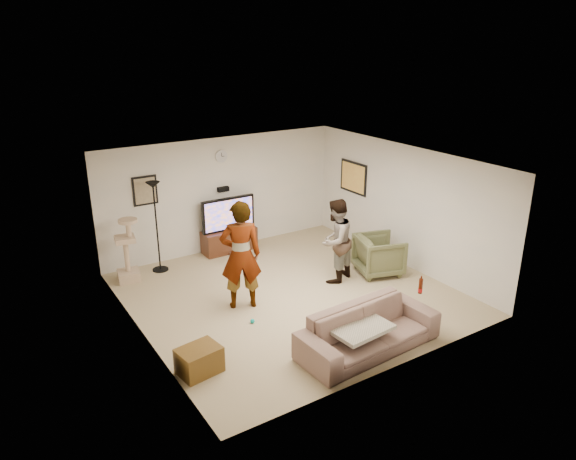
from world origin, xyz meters
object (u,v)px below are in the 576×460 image
cat_tree (126,250)px  side_table (199,360)px  tv (228,214)px  armchair (379,255)px  person_right (335,241)px  person_left (241,255)px  sofa (369,330)px  floor_lamp (157,227)px  tv_stand (229,240)px  beer_bottle (421,286)px

cat_tree → side_table: bearing=-90.9°
tv → armchair: tv is taller
cat_tree → armchair: bearing=-28.5°
person_right → person_left: bearing=-23.0°
cat_tree → person_right: size_ratio=0.77×
sofa → floor_lamp: bearing=107.5°
tv_stand → tv: (0.00, 0.00, 0.61)m
armchair → cat_tree: bearing=78.7°
sofa → armchair: bearing=42.4°
floor_lamp → beer_bottle: size_ratio=7.43×
armchair → side_table: 4.57m
sofa → armchair: armchair is taller
tv → sofa: 4.71m
floor_lamp → armchair: 4.47m
tv → person_right: (1.05, -2.46, -0.04)m
tv_stand → sofa: size_ratio=0.53×
floor_lamp → armchair: size_ratio=2.15×
tv_stand → person_right: size_ratio=0.73×
person_right → sofa: size_ratio=0.73×
person_left → beer_bottle: bearing=152.7°
tv_stand → beer_bottle: bearing=-77.3°
person_right → sofa: person_right is taller
tv → floor_lamp: 1.67m
person_right → armchair: person_right is taller
sofa → beer_bottle: beer_bottle is taller
person_right → beer_bottle: person_right is taller
tv_stand → person_right: bearing=-66.8°
person_left → person_right: size_ratio=1.18×
person_right → tv_stand: bearing=-88.7°
sofa → armchair: size_ratio=2.63×
tv → beer_bottle: (1.05, -4.68, -0.08)m
floor_lamp → sofa: bearing=-69.7°
sofa → beer_bottle: 1.14m
tv_stand → beer_bottle: (1.05, -4.68, 0.54)m
cat_tree → sofa: 4.98m
sofa → side_table: (-2.41, 0.83, -0.14)m
person_right → cat_tree: bearing=-54.2°
cat_tree → beer_bottle: size_ratio=5.10×
tv → floor_lamp: size_ratio=0.66×
person_right → beer_bottle: (-0.00, -2.22, -0.04)m
cat_tree → beer_bottle: bearing=-52.1°
tv_stand → floor_lamp: (-1.66, -0.17, 0.68)m
person_left → armchair: person_left is taller
tv → side_table: 4.59m
beer_bottle → sofa: bearing=180.0°
person_right → floor_lamp: bearing=-62.0°
cat_tree → armchair: cat_tree is taller
tv → armchair: 3.37m
tv_stand → beer_bottle: beer_bottle is taller
tv → beer_bottle: 4.80m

